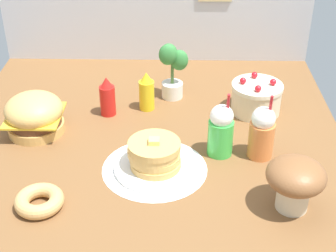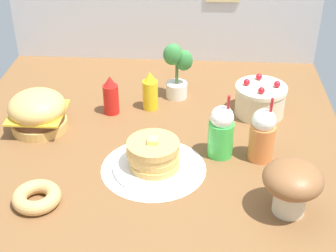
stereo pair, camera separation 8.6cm
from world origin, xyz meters
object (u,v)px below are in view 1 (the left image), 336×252
Objects in this scene: pancake_stack at (155,157)px; orange_float_cup at (262,133)px; ketchup_bottle at (107,97)px; layer_cake at (256,98)px; potted_plant at (172,68)px; burger at (34,114)px; mustard_bottle at (147,92)px; donut_pink_glaze at (39,200)px; cream_soda_cup at (221,130)px; mushroom_stool at (295,180)px.

orange_float_cup is at bearing 13.23° from pancake_stack.
orange_float_cup is (0.77, -0.38, 0.03)m from ketchup_bottle.
ketchup_bottle is 0.85m from orange_float_cup.
layer_cake is 1.25× the size of ketchup_bottle.
orange_float_cup is 0.72m from potted_plant.
layer_cake is (1.14, 0.23, -0.02)m from burger.
pancake_stack is 1.70× the size of ketchup_bottle.
mustard_bottle is at bearing 142.05° from orange_float_cup.
donut_pink_glaze is at bearing -149.78° from pancake_stack.
mustard_bottle is (0.21, 0.06, 0.00)m from ketchup_bottle.
ketchup_bottle is at bearing 148.25° from cream_soda_cup.
mustard_bottle is at bearing 128.61° from mushroom_stool.
mushroom_stool is (0.08, -0.37, 0.01)m from orange_float_cup.
donut_pink_glaze is 1.05m from mushroom_stool.
ketchup_bottle is at bearing 153.94° from orange_float_cup.
burger is at bearing 170.25° from orange_float_cup.
cream_soda_cup is at bearing -10.66° from burger.
pancake_stack is 1.83× the size of donut_pink_glaze.
ketchup_bottle is 0.68m from cream_soda_cup.
mustard_bottle is 0.56m from cream_soda_cup.
orange_float_cup is at bearing -5.25° from cream_soda_cup.
burger is 1.33× the size of mustard_bottle.
ketchup_bottle reaches higher than layer_cake.
mushroom_stool is (0.64, -0.81, 0.04)m from mustard_bottle.
potted_plant is at bearing 160.83° from layer_cake.
donut_pink_glaze is (-0.19, -0.76, -0.07)m from ketchup_bottle.
ketchup_bottle is at bearing -149.45° from potted_plant.
ketchup_bottle is at bearing 75.88° from donut_pink_glaze.
ketchup_bottle is at bearing 119.01° from pancake_stack.
cream_soda_cup reaches higher than layer_cake.
donut_pink_glaze is at bearing -118.96° from potted_plant.
cream_soda_cup reaches higher than donut_pink_glaze.
ketchup_bottle is 0.67× the size of orange_float_cup.
orange_float_cup is at bearing -37.95° from mustard_bottle.
donut_pink_glaze is at bearing -158.04° from orange_float_cup.
potted_plant is at bearing 45.58° from mustard_bottle.
ketchup_bottle is (0.35, 0.18, 0.00)m from burger.
potted_plant reaches higher than mushroom_stool.
pancake_stack is 1.11× the size of potted_plant.
mustard_bottle reaches higher than donut_pink_glaze.
cream_soda_cup is (0.92, -0.17, 0.03)m from burger.
mustard_bottle is (-0.59, 0.02, 0.02)m from layer_cake.
mustard_bottle is 0.67× the size of orange_float_cup.
potted_plant is (0.14, 0.14, 0.08)m from mustard_bottle.
potted_plant is (0.07, 0.69, 0.11)m from pancake_stack.
mustard_bottle is 1.08× the size of donut_pink_glaze.
pancake_stack is 0.56m from mustard_bottle.
ketchup_bottle is 0.67× the size of cream_soda_cup.
orange_float_cup is at bearing -26.06° from ketchup_bottle.
burger is 0.87× the size of potted_plant.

